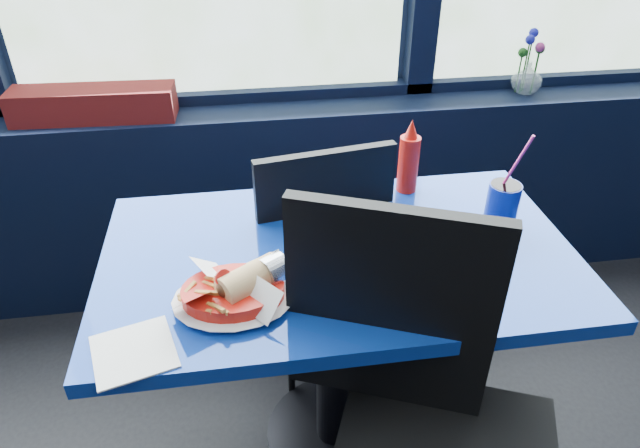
{
  "coord_description": "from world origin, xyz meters",
  "views": [
    {
      "loc": [
        0.08,
        0.85,
        1.61
      ],
      "look_at": [
        0.25,
        1.98,
        0.85
      ],
      "focal_mm": 32.0,
      "sensor_mm": 36.0,
      "label": 1
    }
  ],
  "objects": [
    {
      "name": "flower_vase",
      "position": [
        1.19,
        2.86,
        0.87
      ],
      "size": [
        0.13,
        0.14,
        0.24
      ],
      "rotation": [
        0.0,
        0.0,
        -0.12
      ],
      "color": "silver",
      "rests_on": "window_sill"
    },
    {
      "name": "ketchup_bottle",
      "position": [
        0.55,
        2.28,
        0.85
      ],
      "size": [
        0.06,
        0.06,
        0.23
      ],
      "color": "red",
      "rests_on": "near_table"
    },
    {
      "name": "near_table",
      "position": [
        0.3,
        2.0,
        0.57
      ],
      "size": [
        1.2,
        0.7,
        0.75
      ],
      "color": "black",
      "rests_on": "ground"
    },
    {
      "name": "food_basket",
      "position": [
        0.04,
        1.85,
        0.78
      ],
      "size": [
        0.27,
        0.26,
        0.09
      ],
      "rotation": [
        0.0,
        0.0,
        0.15
      ],
      "color": "red",
      "rests_on": "near_table"
    },
    {
      "name": "chair_near_front",
      "position": [
        0.41,
        1.6,
        0.6
      ],
      "size": [
        0.62,
        0.62,
        1.04
      ],
      "rotation": [
        0.0,
        0.0,
        -0.4
      ],
      "color": "black",
      "rests_on": "ground"
    },
    {
      "name": "napkin",
      "position": [
        -0.18,
        1.72,
        0.75
      ],
      "size": [
        0.2,
        0.2,
        0.0
      ],
      "primitive_type": "cube",
      "rotation": [
        0.0,
        0.0,
        0.28
      ],
      "color": "white",
      "rests_on": "near_table"
    },
    {
      "name": "window_sill",
      "position": [
        0.0,
        2.87,
        0.4
      ],
      "size": [
        5.0,
        0.26,
        0.8
      ],
      "primitive_type": "cube",
      "color": "black",
      "rests_on": "ground"
    },
    {
      "name": "planter_box",
      "position": [
        -0.43,
        2.84,
        0.86
      ],
      "size": [
        0.57,
        0.17,
        0.11
      ],
      "primitive_type": "cube",
      "rotation": [
        0.0,
        0.0,
        -0.05
      ],
      "color": "maroon",
      "rests_on": "window_sill"
    },
    {
      "name": "chair_near_back",
      "position": [
        0.32,
        2.32,
        0.54
      ],
      "size": [
        0.48,
        0.49,
        0.93
      ],
      "rotation": [
        0.0,
        0.0,
        3.3
      ],
      "color": "black",
      "rests_on": "ground"
    },
    {
      "name": "soda_cup",
      "position": [
        0.74,
        2.04,
        0.82
      ],
      "size": [
        0.08,
        0.08,
        0.28
      ],
      "rotation": [
        0.0,
        0.0,
        0.22
      ],
      "color": "navy",
      "rests_on": "near_table"
    }
  ]
}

